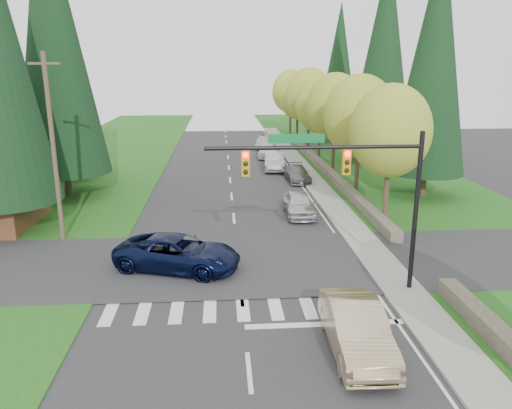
{
  "coord_description": "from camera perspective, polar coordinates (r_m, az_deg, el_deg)",
  "views": [
    {
      "loc": [
        -0.77,
        -14.64,
        9.25
      ],
      "look_at": [
        0.9,
        8.56,
        2.8
      ],
      "focal_mm": 35.0,
      "sensor_mm": 36.0,
      "label": 1
    }
  ],
  "objects": [
    {
      "name": "sidewalk_east",
      "position": [
        38.54,
        7.48,
        1.57
      ],
      "size": [
        1.8,
        80.0,
        0.13
      ],
      "primitive_type": "cube",
      "color": "gray",
      "rests_on": "ground"
    },
    {
      "name": "decid_tree_3",
      "position": [
        50.75,
        7.36,
        11.32
      ],
      "size": [
        5.0,
        5.0,
        8.55
      ],
      "color": "#38281C",
      "rests_on": "ground"
    },
    {
      "name": "traffic_signal",
      "position": [
        20.27,
        10.67,
        3.08
      ],
      "size": [
        8.7,
        0.37,
        6.8
      ],
      "color": "black",
      "rests_on": "ground"
    },
    {
      "name": "conifer_w_e",
      "position": [
        44.66,
        -22.23,
        15.74
      ],
      "size": [
        5.78,
        5.78,
        18.8
      ],
      "color": "#38281C",
      "rests_on": "ground"
    },
    {
      "name": "conifer_w_c",
      "position": [
        38.37,
        -22.21,
        17.46
      ],
      "size": [
        6.46,
        6.46,
        20.8
      ],
      "color": "#38281C",
      "rests_on": "ground"
    },
    {
      "name": "decid_tree_4",
      "position": [
        57.61,
        6.09,
        12.24
      ],
      "size": [
        5.4,
        5.4,
        9.18
      ],
      "color": "#38281C",
      "rests_on": "ground"
    },
    {
      "name": "conifer_e_a",
      "position": [
        37.66,
        19.71,
        15.45
      ],
      "size": [
        5.44,
        5.44,
        17.8
      ],
      "color": "#38281C",
      "rests_on": "ground"
    },
    {
      "name": "decid_tree_5",
      "position": [
        64.5,
        4.79,
        12.14
      ],
      "size": [
        4.8,
        4.8,
        8.3
      ],
      "color": "#38281C",
      "rests_on": "ground"
    },
    {
      "name": "decid_tree_1",
      "position": [
        37.19,
        11.78,
        9.85
      ],
      "size": [
        5.2,
        5.2,
        8.8
      ],
      "color": "#38281C",
      "rests_on": "ground"
    },
    {
      "name": "parked_car_d",
      "position": [
        52.68,
        1.35,
        6.27
      ],
      "size": [
        2.55,
        4.97,
        1.62
      ],
      "primitive_type": "imported",
      "rotation": [
        0.0,
        0.0,
        -0.14
      ],
      "color": "silver",
      "rests_on": "ground"
    },
    {
      "name": "sedan_champagne",
      "position": [
        17.43,
        11.4,
        -13.74
      ],
      "size": [
        1.84,
        5.04,
        1.65
      ],
      "primitive_type": "imported",
      "rotation": [
        0.0,
        0.0,
        -0.02
      ],
      "color": "tan",
      "rests_on": "ground"
    },
    {
      "name": "stone_wall_north",
      "position": [
        46.47,
        7.61,
        4.32
      ],
      "size": [
        0.7,
        40.0,
        0.7
      ],
      "primitive_type": "cube",
      "color": "#4C4438",
      "rests_on": "ground"
    },
    {
      "name": "parked_car_b",
      "position": [
        41.7,
        4.76,
        3.52
      ],
      "size": [
        1.9,
        4.44,
        1.28
      ],
      "primitive_type": "imported",
      "rotation": [
        0.0,
        0.0,
        0.03
      ],
      "color": "slate",
      "rests_on": "ground"
    },
    {
      "name": "conifer_e_c",
      "position": [
        64.35,
        9.48,
        15.33
      ],
      "size": [
        5.1,
        5.1,
        16.8
      ],
      "color": "#38281C",
      "rests_on": "ground"
    },
    {
      "name": "decid_tree_2",
      "position": [
        43.89,
        9.05,
        10.97
      ],
      "size": [
        5.0,
        5.0,
        8.82
      ],
      "color": "#38281C",
      "rests_on": "ground"
    },
    {
      "name": "suv_navy",
      "position": [
        23.74,
        -8.89,
        -5.51
      ],
      "size": [
        6.41,
        4.41,
        1.63
      ],
      "primitive_type": "imported",
      "rotation": [
        0.0,
        0.0,
        1.25
      ],
      "color": "black",
      "rests_on": "ground"
    },
    {
      "name": "ground",
      "position": [
        17.33,
        -0.99,
        -16.76
      ],
      "size": [
        120.0,
        120.0,
        0.0
      ],
      "primitive_type": "plane",
      "color": "#28282B",
      "rests_on": "ground"
    },
    {
      "name": "grass_west",
      "position": [
        37.87,
        -22.82,
        0.17
      ],
      "size": [
        14.0,
        110.0,
        0.06
      ],
      "primitive_type": "cube",
      "color": "#235416",
      "rests_on": "ground"
    },
    {
      "name": "curb_east",
      "position": [
        38.38,
        6.23,
        1.56
      ],
      "size": [
        0.2,
        80.0,
        0.13
      ],
      "primitive_type": "cube",
      "color": "gray",
      "rests_on": "ground"
    },
    {
      "name": "cross_street",
      "position": [
        24.46,
        -2.03,
        -6.73
      ],
      "size": [
        120.0,
        8.0,
        0.1
      ],
      "primitive_type": "cube",
      "color": "#28282B",
      "rests_on": "ground"
    },
    {
      "name": "decid_tree_6",
      "position": [
        71.42,
        4.0,
        12.74
      ],
      "size": [
        5.2,
        5.2,
        8.86
      ],
      "color": "#38281C",
      "rests_on": "ground"
    },
    {
      "name": "utility_pole",
      "position": [
        28.33,
        -22.16,
        6.02
      ],
      "size": [
        1.6,
        0.24,
        10.0
      ],
      "color": "#473828",
      "rests_on": "ground"
    },
    {
      "name": "decid_tree_0",
      "position": [
        30.54,
        15.11,
        8.1
      ],
      "size": [
        4.8,
        4.8,
        8.37
      ],
      "color": "#38281C",
      "rests_on": "ground"
    },
    {
      "name": "parked_car_a",
      "position": [
        32.05,
        4.94,
        0.06
      ],
      "size": [
        1.89,
        4.45,
        1.5
      ],
      "primitive_type": "imported",
      "rotation": [
        0.0,
        0.0,
        -0.03
      ],
      "color": "silver",
      "rests_on": "ground"
    },
    {
      "name": "parked_car_c",
      "position": [
        46.22,
        2.13,
        4.97
      ],
      "size": [
        2.21,
        5.12,
        1.64
      ],
      "primitive_type": "imported",
      "rotation": [
        0.0,
        0.0,
        -0.1
      ],
      "color": "#B3B4B8",
      "rests_on": "ground"
    },
    {
      "name": "parked_car_e",
      "position": [
        58.54,
        0.8,
        7.04
      ],
      "size": [
        2.35,
        4.66,
        1.3
      ],
      "primitive_type": "imported",
      "rotation": [
        0.0,
        0.0,
        -0.12
      ],
      "color": "silver",
      "rests_on": "ground"
    },
    {
      "name": "grass_east",
      "position": [
        38.39,
        17.03,
        0.91
      ],
      "size": [
        14.0,
        110.0,
        0.06
      ],
      "primitive_type": "cube",
      "color": "#235416",
      "rests_on": "ground"
    },
    {
      "name": "conifer_e_b",
      "position": [
        51.15,
        14.46,
        16.76
      ],
      "size": [
        6.12,
        6.12,
        19.8
      ],
      "color": "#38281C",
      "rests_on": "ground"
    }
  ]
}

